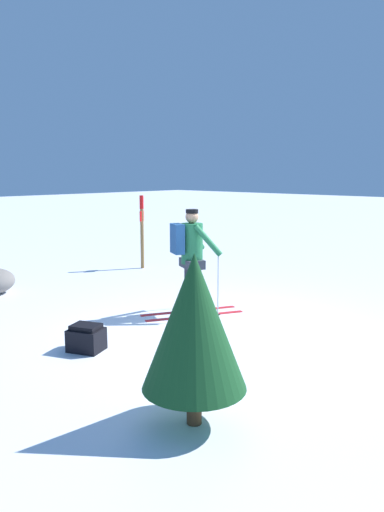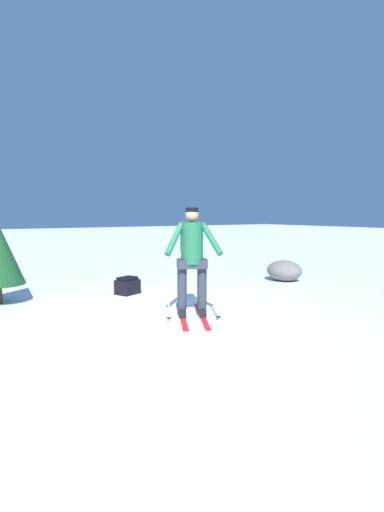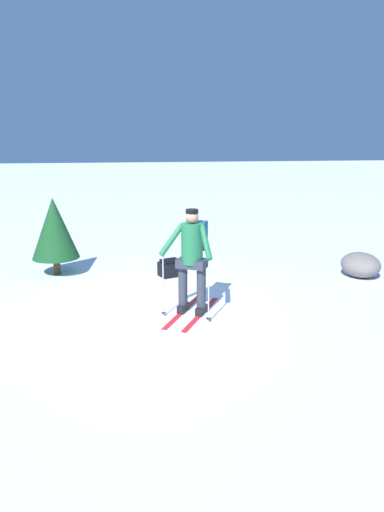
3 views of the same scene
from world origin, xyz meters
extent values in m
plane|color=white|center=(0.00, 0.00, 0.00)|extent=(80.00, 80.00, 0.00)
cube|color=red|center=(0.38, 0.85, 0.01)|extent=(1.51, 0.84, 0.01)
cube|color=black|center=(0.38, 0.85, 0.07)|extent=(0.32, 0.24, 0.12)
cylinder|color=#2D333D|center=(0.38, 0.85, 0.49)|extent=(0.15, 0.15, 0.71)
cube|color=red|center=(0.24, 0.57, 0.01)|extent=(1.51, 0.84, 0.01)
cube|color=black|center=(0.24, 0.57, 0.07)|extent=(0.32, 0.24, 0.12)
cylinder|color=#2D333D|center=(0.24, 0.57, 0.49)|extent=(0.15, 0.15, 0.71)
cube|color=#2D333D|center=(0.31, 0.71, 0.84)|extent=(0.47, 0.55, 0.14)
cylinder|color=#1E663D|center=(0.31, 0.71, 1.17)|extent=(0.35, 0.35, 0.65)
sphere|color=tan|center=(0.31, 0.71, 1.59)|extent=(0.21, 0.21, 0.21)
cylinder|color=black|center=(0.31, 0.71, 1.68)|extent=(0.20, 0.20, 0.06)
cube|color=navy|center=(0.09, 0.82, 1.25)|extent=(0.28, 0.35, 0.47)
cylinder|color=#B2B7BC|center=(0.75, 0.91, 0.53)|extent=(0.02, 0.02, 1.06)
cylinder|color=black|center=(0.75, 0.91, 0.06)|extent=(0.07, 0.07, 0.01)
cylinder|color=#1E663D|center=(0.58, 0.88, 1.24)|extent=(0.48, 0.16, 0.50)
cylinder|color=#B2B7BC|center=(0.40, 0.24, 0.53)|extent=(0.02, 0.02, 1.06)
cylinder|color=black|center=(0.40, 0.24, 0.06)|extent=(0.07, 0.07, 0.01)
cylinder|color=#1E663D|center=(0.32, 0.38, 1.24)|extent=(0.29, 0.46, 0.50)
cube|color=black|center=(-1.87, 0.56, 0.15)|extent=(0.48, 0.52, 0.29)
cube|color=black|center=(-1.87, 0.56, 0.32)|extent=(0.39, 0.44, 0.06)
ellipsoid|color=slate|center=(-1.32, 4.40, 0.25)|extent=(0.90, 0.76, 0.49)
cylinder|color=#4C331E|center=(-2.32, -1.76, 0.18)|extent=(0.14, 0.14, 0.35)
cone|color=#14421E|center=(-2.32, -1.76, 0.98)|extent=(0.96, 0.96, 1.25)
camera|label=1|loc=(-5.48, -4.67, 2.30)|focal=35.00mm
camera|label=2|loc=(5.52, -2.63, 1.62)|focal=28.00mm
camera|label=3|loc=(7.93, -0.34, 2.90)|focal=35.00mm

